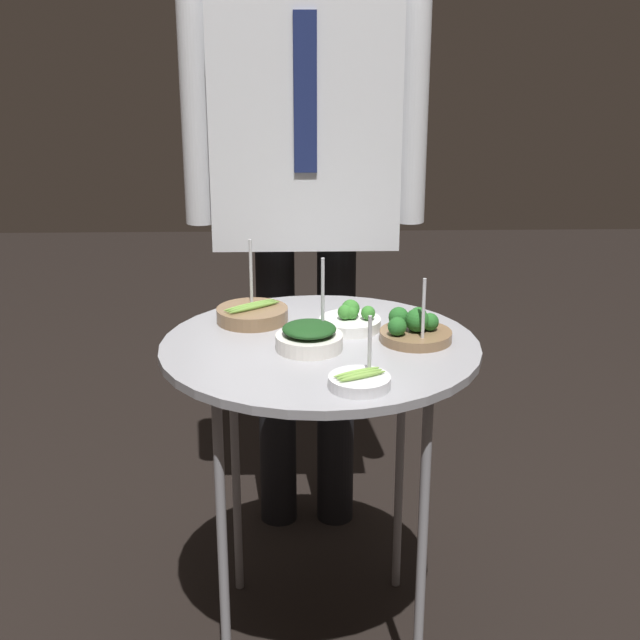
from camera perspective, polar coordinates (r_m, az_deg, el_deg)
name	(u,v)px	position (r m, az deg, el deg)	size (l,w,h in m)	color
ground_plane	(320,637)	(2.16, 0.00, -19.64)	(8.00, 8.00, 0.00)	black
serving_cart	(320,369)	(1.82, 0.00, -3.13)	(0.65, 0.65, 0.72)	#939399
bowl_asparagus_back_left	(252,314)	(1.93, -4.36, 0.40)	(0.15, 0.15, 0.17)	brown
bowl_spinach_center	(309,337)	(1.76, -0.69, -1.10)	(0.13, 0.13, 0.18)	silver
bowl_broccoli_mid_left	(351,320)	(1.88, 1.97, 0.00)	(0.13, 0.13, 0.06)	white
bowl_broccoli_front_left	(414,329)	(1.82, 6.04, -0.57)	(0.15, 0.15, 0.14)	brown
bowl_asparagus_back_right	(360,381)	(1.59, 2.55, -3.90)	(0.11, 0.11, 0.13)	silver
waiter_figure	(305,152)	(2.23, -0.96, 10.73)	(0.60, 0.23, 1.63)	black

